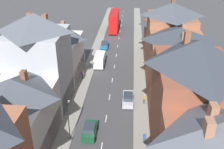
{
  "coord_description": "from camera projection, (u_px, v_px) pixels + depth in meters",
  "views": [
    {
      "loc": [
        3.24,
        -13.12,
        23.1
      ],
      "look_at": [
        -0.06,
        30.17,
        1.1
      ],
      "focal_mm": 42.0,
      "sensor_mm": 36.0,
      "label": 1
    }
  ],
  "objects": [
    {
      "name": "pedestrian_mid_left",
      "position": [
        145.0,
        137.0,
        33.1
      ],
      "size": [
        0.36,
        0.22,
        1.61
      ],
      "color": "#3D4256",
      "rests_on": "pavement_right"
    },
    {
      "name": "pavement_left",
      "position": [
        92.0,
        62.0,
        56.44
      ],
      "size": [
        2.2,
        104.0,
        0.14
      ],
      "primitive_type": "cube",
      "color": "gray",
      "rests_on": "ground"
    },
    {
      "name": "pedestrian_far_left",
      "position": [
        83.0,
        75.0,
        48.81
      ],
      "size": [
        0.36,
        0.22,
        1.61
      ],
      "color": "#23232D",
      "rests_on": "pavement_left"
    },
    {
      "name": "centre_line_dashes",
      "position": [
        114.0,
        67.0,
        54.35
      ],
      "size": [
        0.14,
        97.8,
        0.01
      ],
      "color": "silver",
      "rests_on": "ground"
    },
    {
      "name": "delivery_van",
      "position": [
        100.0,
        60.0,
        54.27
      ],
      "size": [
        2.2,
        5.2,
        2.41
      ],
      "color": "white",
      "rests_on": "ground"
    },
    {
      "name": "car_near_blue",
      "position": [
        90.0,
        130.0,
        34.65
      ],
      "size": [
        1.9,
        3.91,
        1.71
      ],
      "color": "#144728",
      "rests_on": "ground"
    },
    {
      "name": "car_parked_left_b",
      "position": [
        128.0,
        99.0,
        41.68
      ],
      "size": [
        1.9,
        4.56,
        1.63
      ],
      "color": "#B7BABF",
      "rests_on": "ground"
    },
    {
      "name": "double_decker_bus_lead",
      "position": [
        114.0,
        21.0,
        75.51
      ],
      "size": [
        2.74,
        10.8,
        5.3
      ],
      "color": "red",
      "rests_on": "ground"
    },
    {
      "name": "street_lamp",
      "position": [
        69.0,
        119.0,
        32.94
      ],
      "size": [
        0.2,
        1.12,
        5.5
      ],
      "color": "black",
      "rests_on": "ground"
    },
    {
      "name": "pavement_right",
      "position": [
        139.0,
        63.0,
        55.75
      ],
      "size": [
        2.2,
        104.0,
        0.14
      ],
      "primitive_type": "cube",
      "color": "gray",
      "rests_on": "ground"
    },
    {
      "name": "car_mid_black",
      "position": [
        105.0,
        45.0,
        63.55
      ],
      "size": [
        1.9,
        3.95,
        1.6
      ],
      "color": "#236093",
      "rests_on": "ground"
    },
    {
      "name": "terrace_row_left",
      "position": [
        18.0,
        103.0,
        31.65
      ],
      "size": [
        8.0,
        47.93,
        14.57
      ],
      "color": "brown",
      "rests_on": "ground"
    },
    {
      "name": "pedestrian_mid_right",
      "position": [
        144.0,
        99.0,
        41.24
      ],
      "size": [
        0.36,
        0.22,
        1.61
      ],
      "color": "#3D4256",
      "rests_on": "pavement_right"
    },
    {
      "name": "terrace_row_right",
      "position": [
        184.0,
        90.0,
        33.52
      ],
      "size": [
        8.0,
        60.04,
        14.55
      ],
      "color": "#B2704C",
      "rests_on": "ground"
    }
  ]
}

